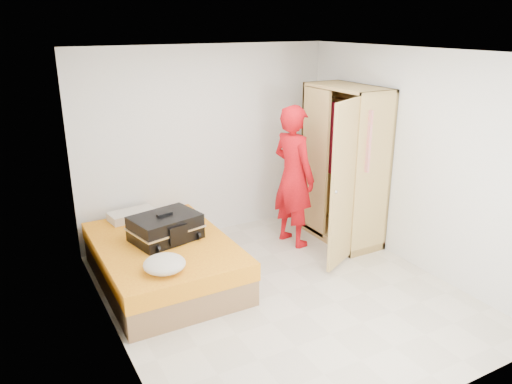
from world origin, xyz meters
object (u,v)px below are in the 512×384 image
suitcase (166,228)px  wardrobe (343,171)px  round_cushion (164,264)px  bed (164,261)px  person (293,176)px

suitcase → wardrobe: bearing=-15.0°
suitcase → round_cushion: bearing=-122.9°
round_cushion → wardrobe: bearing=13.2°
wardrobe → round_cushion: (-2.72, -0.64, -0.42)m
bed → person: 2.02m
person → round_cushion: (-2.10, -0.89, -0.36)m
suitcase → round_cushion: size_ratio=1.99×
person → suitcase: size_ratio=2.22×
bed → wardrobe: size_ratio=0.96×
person → suitcase: 1.86m
person → round_cushion: bearing=102.8°
wardrobe → round_cushion: size_ratio=4.94×
person → bed: bearing=85.8°
round_cushion → suitcase: bearing=69.8°
wardrobe → person: wardrobe is taller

